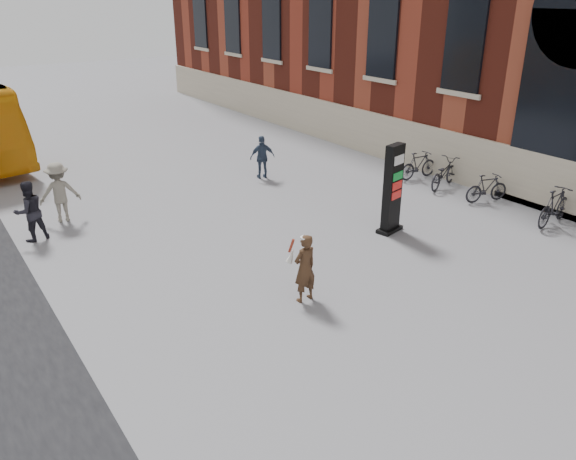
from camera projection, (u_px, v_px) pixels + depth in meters
ground at (308, 296)px, 12.92m from camera, size 100.00×100.00×0.00m
info_pylon at (392, 189)px, 15.90m from camera, size 0.90×0.59×2.59m
woman at (304, 267)px, 12.43m from camera, size 0.63×0.58×1.61m
pedestrian_a at (29, 211)px, 15.48m from camera, size 0.95×0.81×1.72m
pedestrian_b at (59, 192)px, 16.78m from camera, size 1.27×0.84×1.83m
pedestrian_c at (262, 157)px, 20.76m from camera, size 1.01×0.63×1.60m
bike_3 at (555, 207)px, 16.65m from camera, size 1.94×0.76×1.13m
bike_5 at (487, 188)px, 18.51m from camera, size 1.64×0.87×0.95m
bike_6 at (443, 173)px, 19.90m from camera, size 2.05×1.24×1.02m
bike_7 at (418, 165)px, 20.80m from camera, size 1.72×0.58×1.02m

